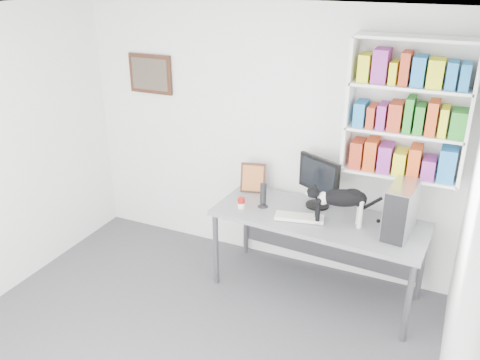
{
  "coord_description": "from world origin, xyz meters",
  "views": [
    {
      "loc": [
        1.84,
        -2.61,
        3.04
      ],
      "look_at": [
        -0.04,
        1.53,
        1.05
      ],
      "focal_mm": 38.0,
      "sensor_mm": 36.0,
      "label": 1
    }
  ],
  "objects_px": {
    "desk": "(316,255)",
    "cat": "(341,207)",
    "bookshelf": "(407,109)",
    "pc_tower": "(401,210)",
    "speaker": "(263,195)",
    "monitor": "(319,182)",
    "leaning_print": "(253,177)",
    "keyboard": "(299,217)",
    "soup_can": "(241,203)"
  },
  "relations": [
    {
      "from": "monitor",
      "to": "cat",
      "type": "relative_size",
      "value": 0.85
    },
    {
      "from": "desk",
      "to": "cat",
      "type": "distance_m",
      "value": 0.64
    },
    {
      "from": "leaning_print",
      "to": "speaker",
      "type": "bearing_deg",
      "value": -64.57
    },
    {
      "from": "speaker",
      "to": "cat",
      "type": "relative_size",
      "value": 0.42
    },
    {
      "from": "bookshelf",
      "to": "speaker",
      "type": "height_order",
      "value": "bookshelf"
    },
    {
      "from": "monitor",
      "to": "speaker",
      "type": "xyz_separation_m",
      "value": [
        -0.48,
        -0.23,
        -0.13
      ]
    },
    {
      "from": "bookshelf",
      "to": "pc_tower",
      "type": "xyz_separation_m",
      "value": [
        0.09,
        -0.33,
        -0.8
      ]
    },
    {
      "from": "bookshelf",
      "to": "soup_can",
      "type": "xyz_separation_m",
      "value": [
        -1.37,
        -0.45,
        -0.97
      ]
    },
    {
      "from": "speaker",
      "to": "keyboard",
      "type": "bearing_deg",
      "value": -34.39
    },
    {
      "from": "speaker",
      "to": "cat",
      "type": "xyz_separation_m",
      "value": [
        0.77,
        -0.07,
        0.06
      ]
    },
    {
      "from": "keyboard",
      "to": "leaning_print",
      "type": "relative_size",
      "value": 1.42
    },
    {
      "from": "bookshelf",
      "to": "cat",
      "type": "bearing_deg",
      "value": -135.64
    },
    {
      "from": "desk",
      "to": "cat",
      "type": "relative_size",
      "value": 3.26
    },
    {
      "from": "monitor",
      "to": "speaker",
      "type": "height_order",
      "value": "monitor"
    },
    {
      "from": "keyboard",
      "to": "pc_tower",
      "type": "xyz_separation_m",
      "value": [
        0.87,
        0.11,
        0.21
      ]
    },
    {
      "from": "bookshelf",
      "to": "leaning_print",
      "type": "height_order",
      "value": "bookshelf"
    },
    {
      "from": "bookshelf",
      "to": "soup_can",
      "type": "height_order",
      "value": "bookshelf"
    },
    {
      "from": "speaker",
      "to": "leaning_print",
      "type": "bearing_deg",
      "value": 108.21
    },
    {
      "from": "monitor",
      "to": "keyboard",
      "type": "bearing_deg",
      "value": -76.11
    },
    {
      "from": "soup_can",
      "to": "pc_tower",
      "type": "bearing_deg",
      "value": 4.72
    },
    {
      "from": "desk",
      "to": "monitor",
      "type": "height_order",
      "value": "monitor"
    },
    {
      "from": "pc_tower",
      "to": "cat",
      "type": "xyz_separation_m",
      "value": [
        -0.51,
        -0.08,
        -0.04
      ]
    },
    {
      "from": "pc_tower",
      "to": "desk",
      "type": "bearing_deg",
      "value": -173.95
    },
    {
      "from": "keyboard",
      "to": "cat",
      "type": "xyz_separation_m",
      "value": [
        0.37,
        0.03,
        0.17
      ]
    },
    {
      "from": "desk",
      "to": "keyboard",
      "type": "distance_m",
      "value": 0.47
    },
    {
      "from": "desk",
      "to": "leaning_print",
      "type": "relative_size",
      "value": 6.23
    },
    {
      "from": "bookshelf",
      "to": "leaning_print",
      "type": "xyz_separation_m",
      "value": [
        -1.41,
        -0.05,
        -0.87
      ]
    },
    {
      "from": "desk",
      "to": "speaker",
      "type": "height_order",
      "value": "speaker"
    },
    {
      "from": "desk",
      "to": "soup_can",
      "type": "bearing_deg",
      "value": -167.06
    },
    {
      "from": "desk",
      "to": "pc_tower",
      "type": "xyz_separation_m",
      "value": [
        0.72,
        -0.0,
        0.64
      ]
    },
    {
      "from": "leaning_print",
      "to": "monitor",
      "type": "bearing_deg",
      "value": -17.65
    },
    {
      "from": "bookshelf",
      "to": "desk",
      "type": "xyz_separation_m",
      "value": [
        -0.63,
        -0.32,
        -1.44
      ]
    },
    {
      "from": "bookshelf",
      "to": "keyboard",
      "type": "xyz_separation_m",
      "value": [
        -0.78,
        -0.43,
        -1.01
      ]
    },
    {
      "from": "monitor",
      "to": "leaning_print",
      "type": "xyz_separation_m",
      "value": [
        -0.71,
        0.05,
        -0.1
      ]
    },
    {
      "from": "keyboard",
      "to": "leaning_print",
      "type": "height_order",
      "value": "leaning_print"
    },
    {
      "from": "pc_tower",
      "to": "leaning_print",
      "type": "bearing_deg",
      "value": 176.09
    },
    {
      "from": "soup_can",
      "to": "cat",
      "type": "bearing_deg",
      "value": 2.5
    },
    {
      "from": "bookshelf",
      "to": "cat",
      "type": "xyz_separation_m",
      "value": [
        -0.41,
        -0.4,
        -0.84
      ]
    },
    {
      "from": "pc_tower",
      "to": "soup_can",
      "type": "distance_m",
      "value": 1.48
    },
    {
      "from": "desk",
      "to": "pc_tower",
      "type": "distance_m",
      "value": 0.96
    },
    {
      "from": "bookshelf",
      "to": "pc_tower",
      "type": "relative_size",
      "value": 2.69
    },
    {
      "from": "monitor",
      "to": "soup_can",
      "type": "height_order",
      "value": "monitor"
    },
    {
      "from": "cat",
      "to": "leaning_print",
      "type": "bearing_deg",
      "value": 140.28
    },
    {
      "from": "desk",
      "to": "monitor",
      "type": "distance_m",
      "value": 0.71
    },
    {
      "from": "monitor",
      "to": "speaker",
      "type": "relative_size",
      "value": 2.05
    },
    {
      "from": "desk",
      "to": "leaning_print",
      "type": "distance_m",
      "value": 1.01
    },
    {
      "from": "bookshelf",
      "to": "monitor",
      "type": "bearing_deg",
      "value": -171.75
    },
    {
      "from": "leaning_print",
      "to": "desk",
      "type": "bearing_deg",
      "value": -32.4
    },
    {
      "from": "speaker",
      "to": "leaning_print",
      "type": "distance_m",
      "value": 0.36
    },
    {
      "from": "monitor",
      "to": "pc_tower",
      "type": "height_order",
      "value": "monitor"
    }
  ]
}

